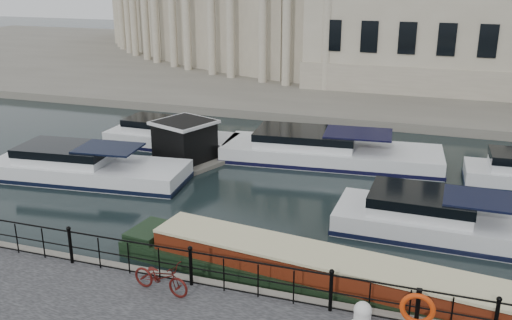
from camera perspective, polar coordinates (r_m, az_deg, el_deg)
The scene contains 9 objects.
ground_plane at distance 18.76m, azimuth -3.47°, elevation -10.43°, with size 160.00×160.00×0.00m, color black.
far_bank at distance 55.22m, azimuth 12.07°, elevation 9.00°, with size 120.00×42.00×0.55m, color #6B665B.
railing at distance 16.38m, azimuth -6.55°, elevation -10.33°, with size 24.14×0.14×1.22m.
bicycle at distance 16.26m, azimuth -9.51°, elevation -11.45°, with size 0.62×1.79×0.94m, color #48100C.
mooring_bollard at distance 15.00m, azimuth 10.59°, elevation -14.99°, with size 0.61×0.61×0.68m.
life_ring_post at distance 14.50m, azimuth 15.83°, elevation -14.19°, with size 0.84×0.21×1.37m.
narrowboat at distance 17.33m, azimuth 6.62°, elevation -11.78°, with size 13.71×3.46×1.50m.
harbour_hut at distance 28.06m, azimuth -7.12°, elevation 1.59°, with size 4.23×3.89×2.22m.
cabin_cruisers at distance 26.05m, azimuth 3.38°, elevation -1.00°, with size 27.26×10.46×1.99m.
Camera 1 is at (6.31, -15.15, 9.09)m, focal length 40.00 mm.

